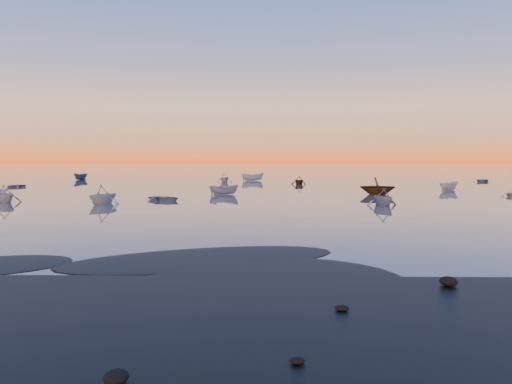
# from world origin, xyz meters

# --- Properties ---
(ground) EXTENTS (600.00, 600.00, 0.00)m
(ground) POSITION_xyz_m (0.00, 100.00, 0.00)
(ground) COLOR #615851
(ground) RESTS_ON ground
(mud_lobes) EXTENTS (140.00, 6.00, 0.07)m
(mud_lobes) POSITION_xyz_m (0.00, -1.00, 0.01)
(mud_lobes) COLOR black
(mud_lobes) RESTS_ON ground
(moored_fleet) EXTENTS (124.00, 58.00, 1.20)m
(moored_fleet) POSITION_xyz_m (0.00, 53.00, 0.00)
(moored_fleet) COLOR silver
(moored_fleet) RESTS_ON ground
(boat_near_left) EXTENTS (3.09, 3.94, 0.91)m
(boat_near_left) POSITION_xyz_m (-8.52, 30.59, 0.00)
(boat_near_left) COLOR gray
(boat_near_left) RESTS_ON ground
(boat_near_center) EXTENTS (1.79, 3.65, 1.22)m
(boat_near_center) POSITION_xyz_m (-2.98, 39.01, 0.00)
(boat_near_center) COLOR gray
(boat_near_center) RESTS_ON ground
(boat_near_right) EXTENTS (3.94, 2.52, 1.28)m
(boat_near_right) POSITION_xyz_m (13.11, 25.62, 0.00)
(boat_near_right) COLOR gray
(boat_near_right) RESTS_ON ground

